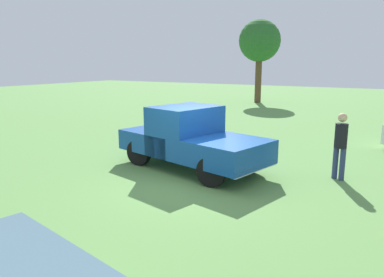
# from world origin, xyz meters

# --- Properties ---
(ground_plane) EXTENTS (80.00, 80.00, 0.00)m
(ground_plane) POSITION_xyz_m (0.00, 0.00, 0.00)
(ground_plane) COLOR #5B8C47
(pickup_truck) EXTENTS (4.82, 2.89, 1.81)m
(pickup_truck) POSITION_xyz_m (-0.59, 0.95, 0.93)
(pickup_truck) COLOR black
(pickup_truck) RESTS_ON ground_plane
(person_bystander) EXTENTS (0.42, 0.42, 1.77)m
(person_bystander) POSITION_xyz_m (3.35, 2.04, 1.00)
(person_bystander) COLOR navy
(person_bystander) RESTS_ON ground_plane
(tree_back_left) EXTENTS (3.11, 3.11, 6.18)m
(tree_back_left) POSITION_xyz_m (-5.28, 19.09, 4.55)
(tree_back_left) COLOR brown
(tree_back_left) RESTS_ON ground_plane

